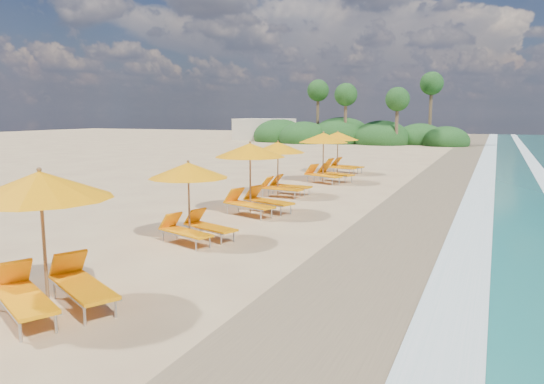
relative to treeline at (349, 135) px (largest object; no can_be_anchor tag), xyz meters
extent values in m
plane|color=tan|center=(9.94, -45.51, -1.00)|extent=(160.00, 160.00, 0.00)
cube|color=#8B7553|center=(13.94, -45.51, -0.99)|extent=(4.00, 160.00, 0.01)
cube|color=white|center=(15.44, -45.51, -0.97)|extent=(1.20, 160.00, 0.01)
cylinder|color=olive|center=(8.61, -52.76, 0.24)|extent=(0.06, 0.06, 2.48)
cone|color=#FF9705|center=(8.61, -52.76, 1.27)|extent=(3.43, 3.43, 0.50)
sphere|color=olive|center=(8.61, -52.76, 1.55)|extent=(0.09, 0.09, 0.09)
cylinder|color=olive|center=(8.23, -47.38, 0.08)|extent=(0.05, 0.05, 2.15)
cone|color=#FF9705|center=(8.23, -47.38, 0.97)|extent=(2.82, 2.82, 0.43)
sphere|color=olive|center=(8.23, -47.38, 1.21)|extent=(0.08, 0.08, 0.08)
cylinder|color=olive|center=(8.05, -43.11, 0.23)|extent=(0.06, 0.06, 2.45)
cone|color=#FF9705|center=(8.05, -43.11, 1.24)|extent=(3.21, 3.21, 0.49)
sphere|color=olive|center=(8.05, -43.11, 1.52)|extent=(0.09, 0.09, 0.09)
cylinder|color=olive|center=(7.41, -39.09, 0.14)|extent=(0.06, 0.06, 2.27)
cone|color=#FF9705|center=(7.41, -39.09, 1.08)|extent=(2.52, 2.52, 0.46)
sphere|color=olive|center=(7.41, -39.09, 1.33)|extent=(0.08, 0.08, 0.08)
cylinder|color=olive|center=(7.83, -34.08, 0.25)|extent=(0.06, 0.06, 2.49)
cone|color=#FF9705|center=(7.83, -34.08, 1.28)|extent=(3.35, 3.35, 0.50)
sphere|color=olive|center=(7.83, -34.08, 1.56)|extent=(0.09, 0.09, 0.09)
cylinder|color=olive|center=(7.39, -29.98, 0.20)|extent=(0.06, 0.06, 2.39)
cone|color=#FF9705|center=(7.39, -29.98, 1.20)|extent=(2.97, 2.97, 0.48)
sphere|color=olive|center=(7.39, -29.98, 1.46)|extent=(0.09, 0.09, 0.09)
ellipsoid|color=#163D14|center=(3.94, -0.51, -0.37)|extent=(6.40, 6.40, 4.16)
ellipsoid|color=#163D14|center=(-1.06, 0.49, -0.29)|extent=(7.20, 7.20, 4.68)
ellipsoid|color=#163D14|center=(-5.06, -1.51, -0.41)|extent=(6.00, 6.00, 3.90)
ellipsoid|color=#163D14|center=(7.94, 1.49, -0.45)|extent=(5.60, 5.60, 3.64)
ellipsoid|color=#163D14|center=(-9.06, 0.49, -0.35)|extent=(6.60, 6.60, 4.29)
ellipsoid|color=#163D14|center=(10.94, -0.51, -0.51)|extent=(5.00, 5.00, 3.25)
cylinder|color=brown|center=(5.94, -2.51, 1.50)|extent=(0.36, 0.36, 5.00)
sphere|color=#163D14|center=(5.94, -2.51, 4.00)|extent=(2.60, 2.60, 2.60)
cylinder|color=brown|center=(-0.06, -1.51, 1.80)|extent=(0.36, 0.36, 5.60)
sphere|color=#163D14|center=(-0.06, -1.51, 4.60)|extent=(2.60, 2.60, 2.60)
cylinder|color=brown|center=(-4.06, 0.49, 2.10)|extent=(0.36, 0.36, 6.20)
sphere|color=#163D14|center=(-4.06, 0.49, 5.20)|extent=(2.60, 2.60, 2.60)
cylinder|color=brown|center=(8.94, 1.49, 2.40)|extent=(0.36, 0.36, 6.80)
sphere|color=#163D14|center=(8.94, 1.49, 5.80)|extent=(2.60, 2.60, 2.60)
cube|color=beige|center=(-12.06, 2.49, 0.40)|extent=(7.00, 5.00, 2.80)
camera|label=1|loc=(15.98, -59.39, 2.53)|focal=34.01mm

